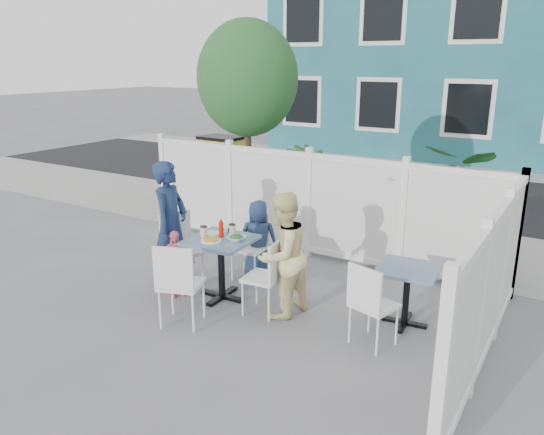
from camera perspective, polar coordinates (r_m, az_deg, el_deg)
The scene contains 30 objects.
ground at distance 6.45m, azimuth -7.15°, elevation -10.34°, with size 80.00×80.00×0.00m, color slate.
near_sidewalk at distance 9.48m, azimuth 7.26°, elevation -1.35°, with size 24.00×2.60×0.01m, color gray.
street at distance 12.83m, azimuth 14.16°, elevation 3.03°, with size 24.00×5.00×0.01m, color black.
far_sidewalk at distance 15.76m, azimuth 17.64°, elevation 5.24°, with size 24.00×1.60×0.01m, color gray.
building at distance 18.91m, azimuth 19.63°, elevation 16.01°, with size 11.00×6.00×6.00m.
fence_back at distance 8.00m, azimuth 3.95°, elevation 1.18°, with size 5.86×0.08×1.60m.
fence_right at distance 5.52m, azimuth 22.35°, elevation -7.40°, with size 0.08×3.66×1.60m.
tree at distance 9.37m, azimuth -2.70°, elevation 14.67°, with size 1.80×1.62×3.59m.
utility_cabinet at distance 10.81m, azimuth -5.40°, elevation 4.74°, with size 0.75×0.53×1.39m, color yellow.
potted_shrub_a at distance 8.79m, azimuth 3.71°, elevation 2.56°, with size 0.87×0.87×1.56m, color #1C4F2A.
potted_shrub_b at distance 7.89m, azimuth 18.11°, elevation 1.22°, with size 1.67×1.44×1.85m, color #1C4F2A.
main_table at distance 6.62m, azimuth -5.52°, elevation -3.74°, with size 0.79×0.79×0.80m.
spare_table at distance 6.16m, azimuth 14.35°, elevation -6.59°, with size 0.71×0.71×0.69m.
chair_left at distance 7.13m, azimuth -9.89°, elevation -2.80°, with size 0.57×0.58×0.98m.
chair_right at distance 6.20m, azimuth -0.38°, elevation -5.86°, with size 0.45×0.46×0.93m.
chair_back at distance 7.27m, azimuth -2.18°, elevation -2.52°, with size 0.44×0.43×0.91m.
chair_near at distance 5.99m, azimuth -10.07°, elevation -6.57°, with size 0.57×0.56×0.99m.
chair_spare at distance 5.62m, azimuth 10.50°, elevation -8.69°, with size 0.51×0.50×0.92m.
man at distance 7.05m, azimuth -10.83°, elevation -0.76°, with size 0.61×0.40×1.68m, color navy.
woman at distance 6.13m, azimuth 1.08°, elevation -4.07°, with size 0.73×0.56×1.49m, color #F4DF5A.
boy at distance 7.26m, azimuth -1.47°, elevation -2.37°, with size 0.54×0.35×1.10m, color navy.
toddler at distance 6.85m, azimuth -10.38°, elevation -4.87°, with size 0.51×0.21×0.87m, color pink.
plate_main at distance 6.48m, azimuth -6.57°, elevation -2.49°, with size 0.25×0.25×0.02m, color white.
plate_side at distance 6.75m, azimuth -6.49°, elevation -1.69°, with size 0.21×0.21×0.01m, color white.
salad_bowl at distance 6.47m, azimuth -3.86°, elevation -2.25°, with size 0.22×0.22×0.05m, color white.
coffee_cup_a at distance 6.63m, azimuth -7.35°, elevation -1.54°, with size 0.09×0.09×0.13m, color beige.
coffee_cup_b at distance 6.68m, azimuth -4.29°, elevation -1.32°, with size 0.09×0.09×0.13m, color beige.
ketchup_bottle at distance 6.60m, azimuth -5.49°, elevation -1.29°, with size 0.06×0.06×0.19m, color red.
salt_shaker at distance 6.79m, azimuth -5.00°, elevation -1.29°, with size 0.03×0.03×0.07m, color white.
pepper_shaker at distance 6.76m, azimuth -4.62°, elevation -1.38°, with size 0.03×0.03×0.07m, color black.
Camera 1 is at (3.66, -4.45, 2.92)m, focal length 35.00 mm.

